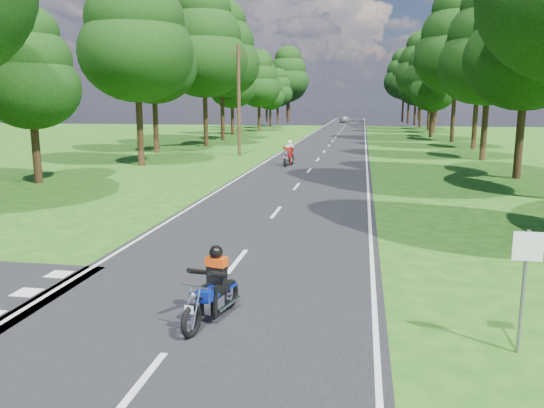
# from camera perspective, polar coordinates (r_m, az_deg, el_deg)

# --- Properties ---
(ground) EXTENTS (160.00, 160.00, 0.00)m
(ground) POSITION_cam_1_polar(r_m,az_deg,el_deg) (11.44, -6.07, -9.10)
(ground) COLOR #1E5012
(ground) RESTS_ON ground
(main_road) EXTENTS (7.00, 140.00, 0.02)m
(main_road) POSITION_cam_1_polar(r_m,az_deg,el_deg) (60.53, 6.86, 7.15)
(main_road) COLOR black
(main_road) RESTS_ON ground
(road_markings) EXTENTS (7.40, 140.00, 0.01)m
(road_markings) POSITION_cam_1_polar(r_m,az_deg,el_deg) (58.67, 6.64, 7.05)
(road_markings) COLOR silver
(road_markings) RESTS_ON main_road
(treeline) EXTENTS (40.00, 115.35, 14.78)m
(treeline) POSITION_cam_1_polar(r_m,az_deg,el_deg) (70.55, 8.64, 14.33)
(treeline) COLOR black
(treeline) RESTS_ON ground
(telegraph_pole) EXTENTS (1.20, 0.26, 8.00)m
(telegraph_pole) POSITION_cam_1_polar(r_m,az_deg,el_deg) (39.37, -3.59, 11.14)
(telegraph_pole) COLOR #382616
(telegraph_pole) RESTS_ON ground
(road_sign) EXTENTS (0.45, 0.07, 2.00)m
(road_sign) POSITION_cam_1_polar(r_m,az_deg,el_deg) (9.07, 25.59, -6.59)
(road_sign) COLOR slate
(road_sign) RESTS_ON ground
(rider_near_blue) EXTENTS (0.93, 1.74, 1.38)m
(rider_near_blue) POSITION_cam_1_polar(r_m,az_deg,el_deg) (9.58, -6.53, -8.65)
(rider_near_blue) COLOR #0D2396
(rider_near_blue) RESTS_ON main_road
(rider_far_red) EXTENTS (0.85, 1.94, 1.56)m
(rider_far_red) POSITION_cam_1_polar(r_m,az_deg,el_deg) (32.92, 1.82, 5.50)
(rider_far_red) COLOR maroon
(rider_far_red) RESTS_ON main_road
(distant_car) EXTENTS (2.24, 3.99, 1.28)m
(distant_car) POSITION_cam_1_polar(r_m,az_deg,el_deg) (103.40, 7.80, 9.02)
(distant_car) COLOR #B9BBC1
(distant_car) RESTS_ON main_road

